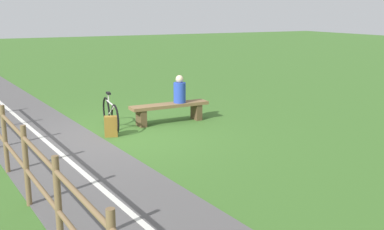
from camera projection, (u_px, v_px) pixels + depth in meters
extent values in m
plane|color=#3D6B28|center=(116.00, 136.00, 10.27)|extent=(80.00, 80.00, 0.00)
cube|color=#565454|center=(131.00, 214.00, 6.33)|extent=(5.92, 36.04, 0.02)
cube|color=silver|center=(131.00, 214.00, 6.32)|extent=(3.38, 31.84, 0.00)
cube|color=brown|center=(170.00, 105.00, 11.43)|extent=(2.05, 0.43, 0.08)
cube|color=brown|center=(196.00, 112.00, 11.83)|extent=(0.16, 0.36, 0.41)
cube|color=brown|center=(141.00, 118.00, 11.14)|extent=(0.16, 0.36, 0.41)
cylinder|color=#2847B7|center=(180.00, 93.00, 11.49)|extent=(0.31, 0.31, 0.51)
sphere|color=beige|center=(180.00, 79.00, 11.41)|extent=(0.20, 0.20, 0.20)
torus|color=black|center=(115.00, 119.00, 10.37)|extent=(0.10, 0.70, 0.70)
torus|color=black|center=(106.00, 111.00, 11.23)|extent=(0.10, 0.70, 0.70)
cylinder|color=silver|center=(110.00, 103.00, 10.73)|extent=(0.10, 0.82, 0.04)
cylinder|color=silver|center=(112.00, 110.00, 10.64)|extent=(0.08, 0.59, 0.33)
cylinder|color=silver|center=(109.00, 98.00, 10.84)|extent=(0.03, 0.03, 0.20)
cube|color=black|center=(108.00, 93.00, 10.82)|extent=(0.10, 0.21, 0.05)
cube|color=olive|center=(111.00, 126.00, 10.22)|extent=(0.34, 0.27, 0.46)
cube|color=#A57A2A|center=(111.00, 128.00, 10.35)|extent=(0.20, 0.10, 0.21)
cylinder|color=brown|center=(5.00, 139.00, 7.84)|extent=(0.08, 0.08, 1.21)
cylinder|color=brown|center=(26.00, 166.00, 6.51)|extent=(0.08, 0.08, 1.21)
cylinder|color=brown|center=(58.00, 206.00, 5.17)|extent=(0.08, 0.08, 1.21)
cylinder|color=brown|center=(24.00, 138.00, 6.41)|extent=(1.18, 12.90, 0.06)
cylinder|color=brown|center=(27.00, 170.00, 6.52)|extent=(1.18, 12.90, 0.06)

